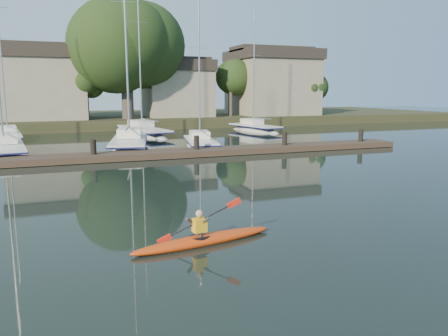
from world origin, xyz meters
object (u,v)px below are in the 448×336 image
object	(u,v)px
dock	(147,155)
sailboat_3	(200,150)
sailboat_2	(130,151)
sailboat_6	(143,137)
kayak	(203,238)
sailboat_7	(254,133)
sailboat_5	(9,142)
sailboat_1	(5,158)

from	to	relation	value
dock	sailboat_3	distance (m)	5.80
sailboat_2	sailboat_6	distance (m)	9.14
kayak	sailboat_7	distance (m)	32.06
sailboat_5	sailboat_6	distance (m)	10.85
sailboat_3	sailboat_6	xyz separation A→B (m)	(-2.18, 10.00, -0.02)
sailboat_3	kayak	bearing A→B (deg)	-96.68
sailboat_1	sailboat_5	distance (m)	8.98
sailboat_7	dock	bearing A→B (deg)	-145.16
kayak	sailboat_2	bearing A→B (deg)	76.97
sailboat_7	sailboat_2	bearing A→B (deg)	-158.29
sailboat_3	sailboat_7	world-z (taller)	sailboat_7
sailboat_5	sailboat_3	bearing A→B (deg)	-43.59
sailboat_1	sailboat_7	xyz separation A→B (m)	(21.03, 9.24, 0.02)
sailboat_5	sailboat_7	xyz separation A→B (m)	(21.69, 0.28, -0.02)
sailboat_6	sailboat_2	bearing A→B (deg)	-116.31
sailboat_1	sailboat_2	bearing A→B (deg)	-3.27
sailboat_1	sailboat_6	bearing A→B (deg)	35.32
kayak	dock	xyz separation A→B (m)	(1.38, 14.94, 0.05)
dock	sailboat_1	xyz separation A→B (m)	(-7.96, 4.44, -0.41)
sailboat_3	sailboat_5	distance (m)	16.22
sailboat_1	sailboat_6	world-z (taller)	sailboat_6
sailboat_5	sailboat_6	xyz separation A→B (m)	(10.85, 0.34, -0.02)
kayak	sailboat_5	bearing A→B (deg)	94.46
sailboat_1	sailboat_6	xyz separation A→B (m)	(10.20, 9.30, 0.01)
sailboat_3	sailboat_5	xyz separation A→B (m)	(-13.03, 9.66, 0.01)
sailboat_2	sailboat_3	size ratio (longest dim) A/B	1.42
kayak	sailboat_7	bearing A→B (deg)	53.35
sailboat_3	sailboat_5	world-z (taller)	sailboat_5
dock	sailboat_5	bearing A→B (deg)	122.74
sailboat_5	sailboat_7	distance (m)	21.69
sailboat_1	sailboat_2	xyz separation A→B (m)	(7.68, 0.51, -0.00)
kayak	sailboat_5	size ratio (longest dim) A/B	0.30
sailboat_1	sailboat_2	world-z (taller)	sailboat_2
sailboat_5	sailboat_2	bearing A→B (deg)	-52.42
dock	sailboat_2	world-z (taller)	sailboat_2
sailboat_3	sailboat_6	distance (m)	10.24
sailboat_2	sailboat_1	bearing A→B (deg)	-164.94
sailboat_3	sailboat_2	bearing A→B (deg)	176.08
kayak	sailboat_6	distance (m)	28.91
dock	sailboat_2	distance (m)	4.98
sailboat_6	sailboat_7	distance (m)	10.84
sailboat_3	sailboat_7	xyz separation A→B (m)	(8.66, 9.94, -0.01)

